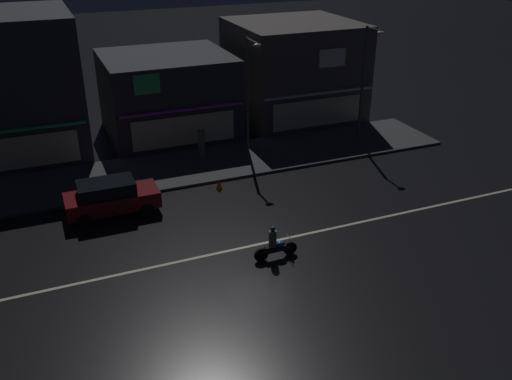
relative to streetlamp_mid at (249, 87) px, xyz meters
name	(u,v)px	position (x,y,z in m)	size (l,w,h in m)	color
ground_plane	(259,244)	(-3.37, -9.54, -4.11)	(140.00, 140.00, 0.00)	black
lane_divider_stripe	(259,244)	(-3.37, -9.54, -4.10)	(28.45, 0.16, 0.01)	beige
sidewalk_far	(197,165)	(-3.37, -0.47, -4.04)	(29.95, 4.97, 0.14)	#424447
storefront_left_block	(293,70)	(5.62, 5.90, -0.89)	(8.03, 7.93, 6.45)	#56514C
storefront_center_block	(168,95)	(-3.37, 5.58, -1.57)	(7.77, 7.30, 5.07)	#383A3F
storefront_right_block	(11,85)	(-12.35, 5.88, -0.08)	(7.35, 7.89, 8.07)	#383A3F
streetlamp_mid	(249,87)	(0.00, 0.00, 0.00)	(0.44, 1.64, 6.67)	#47494C
streetlamp_east	(365,75)	(7.09, -0.78, 0.15)	(0.44, 1.64, 6.95)	#47494C
pedestrian_on_sidewalk	(202,143)	(-2.82, 0.33, -3.08)	(0.38, 0.38, 1.91)	#4C664C
parked_car_near_kerb	(111,197)	(-8.72, -4.29, -3.24)	(4.30, 1.98, 1.67)	maroon
motorcycle_following	(275,245)	(-3.18, -10.77, -3.47)	(1.90, 0.60, 1.52)	black
traffic_cone	(219,184)	(-3.17, -3.73, -3.83)	(0.36, 0.36, 0.55)	orange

